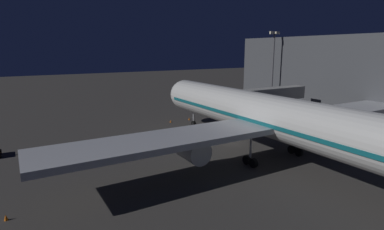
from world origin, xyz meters
TOP-DOWN VIEW (x-y plane):
  - ground_plane at (0.00, 0.00)m, footprint 320.00×320.00m
  - airliner_at_gate at (-0.00, 10.72)m, footprint 59.46×58.75m
  - jet_bridge at (-11.28, -6.38)m, footprint 20.88×3.40m
  - apron_floodlight_mast at (-25.50, -16.86)m, footprint 2.90×0.50m
  - traffic_cone_nose_port at (-2.20, -17.12)m, footprint 0.36×0.36m
  - traffic_cone_nose_starboard at (2.20, -17.12)m, footprint 0.36×0.36m
  - traffic_cone_wingtip_svc_side at (31.23, 8.60)m, footprint 0.36×0.36m

SIDE VIEW (x-z plane):
  - ground_plane at x=0.00m, z-range 0.00..0.00m
  - traffic_cone_nose_port at x=-2.20m, z-range 0.00..0.55m
  - traffic_cone_nose_starboard at x=2.20m, z-range 0.00..0.55m
  - traffic_cone_wingtip_svc_side at x=31.23m, z-range 0.00..0.55m
  - airliner_at_gate at x=0.00m, z-range -3.81..15.37m
  - jet_bridge at x=-11.28m, z-range 2.17..9.60m
  - apron_floodlight_mast at x=-25.50m, z-range 1.45..20.30m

